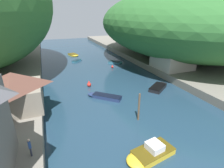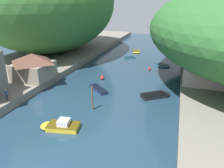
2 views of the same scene
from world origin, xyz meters
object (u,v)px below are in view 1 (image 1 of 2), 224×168
at_px(boat_cabin_cruiser, 149,153).
at_px(channel_buoy_far, 89,84).
at_px(boat_yellow_tender, 159,87).
at_px(boat_small_dinghy, 74,55).
at_px(channel_buoy_near, 112,67).
at_px(boathouse_shed, 14,90).
at_px(person_by_boathouse, 33,108).
at_px(right_bank_cottage, 173,57).
at_px(boat_mid_channel, 78,60).
at_px(person_on_quay, 30,146).
at_px(boat_moored_right, 116,62).
at_px(boat_far_upstream, 103,96).

height_order(boat_cabin_cruiser, channel_buoy_far, boat_cabin_cruiser).
bearing_deg(boat_cabin_cruiser, boat_yellow_tender, -47.96).
relative_size(boat_small_dinghy, channel_buoy_far, 4.14).
bearing_deg(boat_cabin_cruiser, channel_buoy_near, -24.20).
distance_m(boathouse_shed, person_by_boathouse, 3.54).
bearing_deg(person_by_boathouse, boat_cabin_cruiser, -121.93).
relative_size(boat_yellow_tender, person_by_boathouse, 3.07).
distance_m(right_bank_cottage, boat_mid_channel, 25.64).
xyz_separation_m(channel_buoy_near, person_on_quay, (-17.29, -25.35, 1.98)).
distance_m(boat_moored_right, channel_buoy_far, 17.33).
distance_m(right_bank_cottage, boat_yellow_tender, 10.05).
relative_size(boat_mid_channel, person_on_quay, 2.02).
xyz_separation_m(boathouse_shed, person_on_quay, (1.88, -9.22, -1.51)).
height_order(boat_yellow_tender, channel_buoy_far, channel_buoy_far).
distance_m(channel_buoy_near, channel_buoy_far, 12.50).
bearing_deg(boat_yellow_tender, boathouse_shed, -121.82).
relative_size(boat_moored_right, person_by_boathouse, 2.48).
bearing_deg(person_on_quay, boat_moored_right, -45.47).
xyz_separation_m(right_bank_cottage, boat_small_dinghy, (-17.14, 25.89, -3.63)).
bearing_deg(boat_cabin_cruiser, person_on_quay, 65.46).
distance_m(right_bank_cottage, boat_moored_right, 15.48).
distance_m(boat_small_dinghy, boat_cabin_cruiser, 45.17).
bearing_deg(channel_buoy_near, boathouse_shed, -139.93).
xyz_separation_m(boat_small_dinghy, channel_buoy_far, (-1.69, -26.52, 0.21)).
xyz_separation_m(boathouse_shed, boat_yellow_tender, (22.44, 1.44, -3.50)).
height_order(boat_moored_right, channel_buoy_far, channel_buoy_far).
height_order(right_bank_cottage, channel_buoy_far, right_bank_cottage).
xyz_separation_m(boat_cabin_cruiser, channel_buoy_near, (7.26, 28.01, -0.08)).
xyz_separation_m(boat_moored_right, channel_buoy_near, (-2.67, -4.06, 0.13)).
xyz_separation_m(boat_far_upstream, channel_buoy_far, (-0.90, 5.33, 0.15)).
height_order(boat_mid_channel, channel_buoy_far, channel_buoy_far).
distance_m(right_bank_cottage, channel_buoy_far, 19.15).
distance_m(boat_moored_right, channel_buoy_near, 4.87).
bearing_deg(boat_moored_right, channel_buoy_far, -1.73).
distance_m(right_bank_cottage, boat_far_upstream, 19.23).
relative_size(right_bank_cottage, boat_mid_channel, 2.24).
distance_m(right_bank_cottage, channel_buoy_near, 14.16).
bearing_deg(boat_moored_right, boat_small_dinghy, -107.33).
relative_size(boat_moored_right, boat_far_upstream, 0.82).
relative_size(right_bank_cottage, boat_small_dinghy, 1.64).
height_order(right_bank_cottage, boat_far_upstream, right_bank_cottage).
relative_size(boathouse_shed, boat_mid_channel, 1.94).
relative_size(right_bank_cottage, boat_moored_right, 1.83).
bearing_deg(channel_buoy_far, boat_mid_channel, 85.35).
height_order(boathouse_shed, person_by_boathouse, boathouse_shed).
bearing_deg(person_on_quay, boat_yellow_tender, -73.88).
bearing_deg(person_on_quay, boathouse_shed, 0.21).
relative_size(boat_cabin_cruiser, person_on_quay, 3.04).
bearing_deg(right_bank_cottage, boathouse_shed, -166.06).
height_order(boat_mid_channel, channel_buoy_near, channel_buoy_near).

